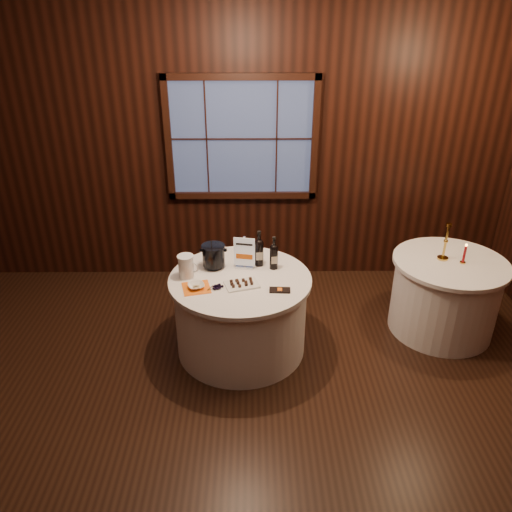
{
  "coord_description": "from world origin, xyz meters",
  "views": [
    {
      "loc": [
        0.11,
        -2.87,
        2.98
      ],
      "look_at": [
        0.14,
        0.9,
        1.04
      ],
      "focal_mm": 35.0,
      "sensor_mm": 36.0,
      "label": 1
    }
  ],
  "objects_px": {
    "main_table": "(241,313)",
    "port_bottle_left": "(259,251)",
    "sign_stand": "(245,257)",
    "chocolate_plate": "(242,284)",
    "brass_candlestick": "(445,246)",
    "ice_bucket": "(214,256)",
    "grape_bunch": "(218,287)",
    "glass_pitcher": "(186,266)",
    "chocolate_box": "(280,290)",
    "red_candle": "(464,255)",
    "port_bottle_right": "(274,255)",
    "cracker_bowl": "(196,286)",
    "side_table": "(444,295)"
  },
  "relations": [
    {
      "from": "port_bottle_left",
      "to": "grape_bunch",
      "type": "distance_m",
      "value": 0.58
    },
    {
      "from": "side_table",
      "to": "chocolate_plate",
      "type": "distance_m",
      "value": 2.07
    },
    {
      "from": "chocolate_box",
      "to": "ice_bucket",
      "type": "bearing_deg",
      "value": 146.98
    },
    {
      "from": "chocolate_plate",
      "to": "brass_candlestick",
      "type": "xyz_separation_m",
      "value": [
        1.91,
        0.48,
        0.12
      ]
    },
    {
      "from": "cracker_bowl",
      "to": "red_candle",
      "type": "height_order",
      "value": "red_candle"
    },
    {
      "from": "main_table",
      "to": "brass_candlestick",
      "type": "bearing_deg",
      "value": 10.04
    },
    {
      "from": "ice_bucket",
      "to": "chocolate_plate",
      "type": "height_order",
      "value": "ice_bucket"
    },
    {
      "from": "ice_bucket",
      "to": "chocolate_plate",
      "type": "distance_m",
      "value": 0.44
    },
    {
      "from": "side_table",
      "to": "chocolate_plate",
      "type": "relative_size",
      "value": 3.29
    },
    {
      "from": "sign_stand",
      "to": "main_table",
      "type": "bearing_deg",
      "value": -91.54
    },
    {
      "from": "red_candle",
      "to": "grape_bunch",
      "type": "bearing_deg",
      "value": -168.6
    },
    {
      "from": "chocolate_plate",
      "to": "brass_candlestick",
      "type": "bearing_deg",
      "value": 14.11
    },
    {
      "from": "port_bottle_left",
      "to": "chocolate_plate",
      "type": "xyz_separation_m",
      "value": [
        -0.15,
        -0.38,
        -0.13
      ]
    },
    {
      "from": "port_bottle_right",
      "to": "cracker_bowl",
      "type": "bearing_deg",
      "value": -160.09
    },
    {
      "from": "red_candle",
      "to": "sign_stand",
      "type": "bearing_deg",
      "value": -177.96
    },
    {
      "from": "main_table",
      "to": "port_bottle_left",
      "type": "bearing_deg",
      "value": 53.95
    },
    {
      "from": "glass_pitcher",
      "to": "brass_candlestick",
      "type": "relative_size",
      "value": 0.57
    },
    {
      "from": "port_bottle_right",
      "to": "grape_bunch",
      "type": "bearing_deg",
      "value": -150.25
    },
    {
      "from": "side_table",
      "to": "chocolate_box",
      "type": "height_order",
      "value": "chocolate_box"
    },
    {
      "from": "sign_stand",
      "to": "red_candle",
      "type": "relative_size",
      "value": 1.57
    },
    {
      "from": "ice_bucket",
      "to": "chocolate_box",
      "type": "relative_size",
      "value": 1.25
    },
    {
      "from": "side_table",
      "to": "chocolate_plate",
      "type": "xyz_separation_m",
      "value": [
        -1.98,
        -0.44,
        0.4
      ]
    },
    {
      "from": "chocolate_box",
      "to": "grape_bunch",
      "type": "height_order",
      "value": "grape_bunch"
    },
    {
      "from": "side_table",
      "to": "red_candle",
      "type": "relative_size",
      "value": 5.37
    },
    {
      "from": "grape_bunch",
      "to": "chocolate_box",
      "type": "bearing_deg",
      "value": -3.24
    },
    {
      "from": "sign_stand",
      "to": "chocolate_plate",
      "type": "distance_m",
      "value": 0.34
    },
    {
      "from": "side_table",
      "to": "port_bottle_left",
      "type": "xyz_separation_m",
      "value": [
        -1.83,
        -0.06,
        0.53
      ]
    },
    {
      "from": "ice_bucket",
      "to": "brass_candlestick",
      "type": "bearing_deg",
      "value": 3.85
    },
    {
      "from": "main_table",
      "to": "port_bottle_left",
      "type": "relative_size",
      "value": 3.71
    },
    {
      "from": "port_bottle_left",
      "to": "chocolate_box",
      "type": "relative_size",
      "value": 1.94
    },
    {
      "from": "chocolate_plate",
      "to": "glass_pitcher",
      "type": "height_order",
      "value": "glass_pitcher"
    },
    {
      "from": "port_bottle_right",
      "to": "cracker_bowl",
      "type": "relative_size",
      "value": 2.27
    },
    {
      "from": "ice_bucket",
      "to": "chocolate_box",
      "type": "bearing_deg",
      "value": -36.0
    },
    {
      "from": "port_bottle_left",
      "to": "glass_pitcher",
      "type": "relative_size",
      "value": 1.64
    },
    {
      "from": "main_table",
      "to": "red_candle",
      "type": "distance_m",
      "value": 2.16
    },
    {
      "from": "port_bottle_right",
      "to": "ice_bucket",
      "type": "distance_m",
      "value": 0.55
    },
    {
      "from": "sign_stand",
      "to": "chocolate_box",
      "type": "distance_m",
      "value": 0.52
    },
    {
      "from": "sign_stand",
      "to": "brass_candlestick",
      "type": "height_order",
      "value": "brass_candlestick"
    },
    {
      "from": "ice_bucket",
      "to": "grape_bunch",
      "type": "distance_m",
      "value": 0.41
    },
    {
      "from": "side_table",
      "to": "brass_candlestick",
      "type": "bearing_deg",
      "value": 149.49
    },
    {
      "from": "red_candle",
      "to": "chocolate_plate",
      "type": "bearing_deg",
      "value": -169.19
    },
    {
      "from": "side_table",
      "to": "port_bottle_right",
      "type": "height_order",
      "value": "port_bottle_right"
    },
    {
      "from": "sign_stand",
      "to": "glass_pitcher",
      "type": "xyz_separation_m",
      "value": [
        -0.52,
        -0.17,
        -0.0
      ]
    },
    {
      "from": "port_bottle_right",
      "to": "glass_pitcher",
      "type": "xyz_separation_m",
      "value": [
        -0.78,
        -0.15,
        -0.03
      ]
    },
    {
      "from": "chocolate_box",
      "to": "glass_pitcher",
      "type": "height_order",
      "value": "glass_pitcher"
    },
    {
      "from": "ice_bucket",
      "to": "glass_pitcher",
      "type": "height_order",
      "value": "ice_bucket"
    },
    {
      "from": "chocolate_plate",
      "to": "chocolate_box",
      "type": "bearing_deg",
      "value": -15.97
    },
    {
      "from": "chocolate_plate",
      "to": "brass_candlestick",
      "type": "height_order",
      "value": "brass_candlestick"
    },
    {
      "from": "chocolate_box",
      "to": "grape_bunch",
      "type": "xyz_separation_m",
      "value": [
        -0.53,
        0.03,
        0.01
      ]
    },
    {
      "from": "grape_bunch",
      "to": "glass_pitcher",
      "type": "height_order",
      "value": "glass_pitcher"
    }
  ]
}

